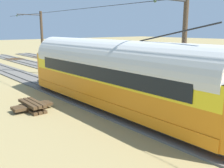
{
  "coord_description": "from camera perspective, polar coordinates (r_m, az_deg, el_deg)",
  "views": [
    {
      "loc": [
        16.99,
        11.46,
        4.93
      ],
      "look_at": [
        6.8,
        -0.72,
        1.5
      ],
      "focal_mm": 41.12,
      "sensor_mm": 36.0,
      "label": 1
    }
  ],
  "objects": [
    {
      "name": "switch_stand",
      "position": [
        36.25,
        5.5,
        5.41
      ],
      "size": [
        0.5,
        0.3,
        1.24
      ],
      "color": "black",
      "rests_on": "ground"
    },
    {
      "name": "spare_tie_stack",
      "position": [
        16.62,
        -17.3,
        -4.67
      ],
      "size": [
        2.4,
        2.4,
        0.54
      ],
      "color": "#47331E",
      "rests_on": "ground"
    },
    {
      "name": "ground_plane",
      "position": [
        21.08,
        15.64,
        -1.81
      ],
      "size": [
        220.0,
        220.0,
        0.0
      ],
      "primitive_type": "plane",
      "color": "#9E8956"
    },
    {
      "name": "catenary_pole_mid_near",
      "position": [
        15.07,
        15.44,
        6.5
      ],
      "size": [
        2.8,
        0.28,
        6.79
      ],
      "color": "#423323",
      "rests_on": "ground"
    },
    {
      "name": "vintage_streetcar",
      "position": [
        15.57,
        -0.01,
        2.31
      ],
      "size": [
        2.65,
        17.74,
        5.03
      ],
      "color": "orange",
      "rests_on": "ground"
    },
    {
      "name": "track_outer_siding",
      "position": [
        16.1,
        -0.03,
        -5.45
      ],
      "size": [
        2.8,
        80.0,
        0.18
      ],
      "color": "#666059",
      "rests_on": "ground"
    },
    {
      "name": "track_adjacent_siding",
      "position": [
        23.19,
        18.37,
        -0.59
      ],
      "size": [
        2.8,
        80.0,
        0.18
      ],
      "color": "#666059",
      "rests_on": "ground"
    },
    {
      "name": "track_streetcar_siding",
      "position": [
        27.3,
        23.69,
        0.85
      ],
      "size": [
        2.8,
        80.0,
        0.18
      ],
      "color": "#666059",
      "rests_on": "ground"
    },
    {
      "name": "catenary_pole_foreground",
      "position": [
        29.57,
        -15.39,
        9.07
      ],
      "size": [
        2.8,
        0.28,
        6.79
      ],
      "color": "#423323",
      "rests_on": "ground"
    },
    {
      "name": "track_third_siding",
      "position": [
        19.39,
        10.87,
        -2.62
      ],
      "size": [
        2.8,
        80.0,
        0.18
      ],
      "color": "#666059",
      "rests_on": "ground"
    },
    {
      "name": "overhead_wire_run",
      "position": [
        13.61,
        7.3,
        17.64
      ],
      "size": [
        2.59,
        40.58,
        0.18
      ],
      "color": "black",
      "rests_on": "ground"
    }
  ]
}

